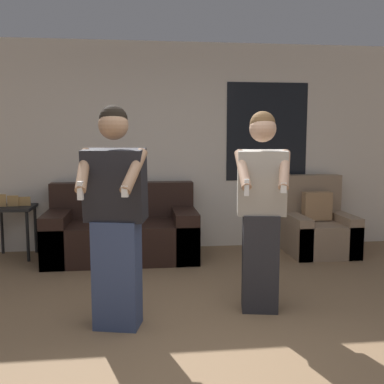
# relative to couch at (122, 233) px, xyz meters

# --- Properties ---
(ground_plane) EXTENTS (14.00, 14.00, 0.00)m
(ground_plane) POSITION_rel_couch_xyz_m (0.59, -2.70, -0.31)
(ground_plane) COLOR #846647
(wall_back) EXTENTS (6.95, 0.07, 2.70)m
(wall_back) POSITION_rel_couch_xyz_m (0.61, 0.48, 1.04)
(wall_back) COLOR silver
(wall_back) RESTS_ON ground_plane
(couch) EXTENTS (1.80, 0.91, 0.91)m
(couch) POSITION_rel_couch_xyz_m (0.00, 0.00, 0.00)
(couch) COLOR black
(couch) RESTS_ON ground_plane
(armchair) EXTENTS (0.81, 0.85, 0.98)m
(armchair) POSITION_rel_couch_xyz_m (2.48, 0.00, 0.00)
(armchair) COLOR #937A60
(armchair) RESTS_ON ground_plane
(side_table) EXTENTS (0.49, 0.49, 0.79)m
(side_table) POSITION_rel_couch_xyz_m (-1.33, 0.18, 0.24)
(side_table) COLOR black
(side_table) RESTS_ON ground_plane
(person_left) EXTENTS (0.53, 0.55, 1.72)m
(person_left) POSITION_rel_couch_xyz_m (0.03, -2.04, 0.56)
(person_left) COLOR #384770
(person_left) RESTS_ON ground_plane
(person_right) EXTENTS (0.47, 0.52, 1.70)m
(person_right) POSITION_rel_couch_xyz_m (1.23, -1.83, 0.56)
(person_right) COLOR #28282D
(person_right) RESTS_ON ground_plane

